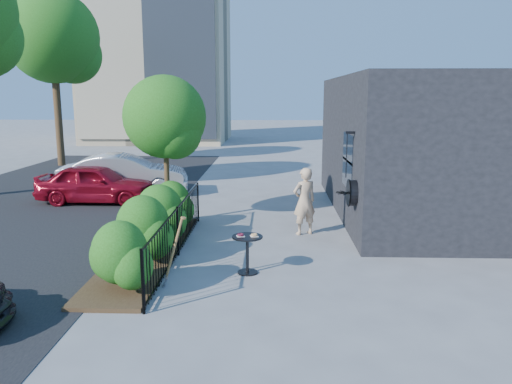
{
  "coord_description": "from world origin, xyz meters",
  "views": [
    {
      "loc": [
        0.56,
        -10.45,
        3.47
      ],
      "look_at": [
        0.17,
        1.19,
        1.2
      ],
      "focal_mm": 35.0,
      "sensor_mm": 36.0,
      "label": 1
    }
  ],
  "objects_px": {
    "cafe_table": "(247,248)",
    "car_red": "(96,184)",
    "shovel": "(172,255)",
    "street_tree_far": "(54,43)",
    "patio_tree": "(167,122)",
    "car_silver": "(125,175)",
    "woman": "(304,201)"
  },
  "relations": [
    {
      "from": "street_tree_far",
      "to": "car_silver",
      "type": "height_order",
      "value": "street_tree_far"
    },
    {
      "from": "cafe_table",
      "to": "car_silver",
      "type": "distance_m",
      "value": 9.08
    },
    {
      "from": "patio_tree",
      "to": "car_silver",
      "type": "height_order",
      "value": "patio_tree"
    },
    {
      "from": "car_red",
      "to": "street_tree_far",
      "type": "bearing_deg",
      "value": 29.87
    },
    {
      "from": "cafe_table",
      "to": "woman",
      "type": "distance_m",
      "value": 3.16
    },
    {
      "from": "cafe_table",
      "to": "car_red",
      "type": "bearing_deg",
      "value": 129.43
    },
    {
      "from": "car_silver",
      "to": "woman",
      "type": "bearing_deg",
      "value": -138.68
    },
    {
      "from": "street_tree_far",
      "to": "car_silver",
      "type": "distance_m",
      "value": 10.39
    },
    {
      "from": "cafe_table",
      "to": "car_silver",
      "type": "xyz_separation_m",
      "value": [
        -4.71,
        7.76,
        0.19
      ]
    },
    {
      "from": "cafe_table",
      "to": "car_silver",
      "type": "height_order",
      "value": "car_silver"
    },
    {
      "from": "car_silver",
      "to": "car_red",
      "type": "bearing_deg",
      "value": 147.97
    },
    {
      "from": "patio_tree",
      "to": "woman",
      "type": "bearing_deg",
      "value": -14.92
    },
    {
      "from": "street_tree_far",
      "to": "shovel",
      "type": "distance_m",
      "value": 18.77
    },
    {
      "from": "car_silver",
      "to": "patio_tree",
      "type": "bearing_deg",
      "value": -158.14
    },
    {
      "from": "cafe_table",
      "to": "shovel",
      "type": "bearing_deg",
      "value": -150.62
    },
    {
      "from": "patio_tree",
      "to": "cafe_table",
      "type": "bearing_deg",
      "value": -58.83
    },
    {
      "from": "cafe_table",
      "to": "patio_tree",
      "type": "bearing_deg",
      "value": 121.17
    },
    {
      "from": "woman",
      "to": "car_red",
      "type": "distance_m",
      "value": 7.46
    },
    {
      "from": "woman",
      "to": "patio_tree",
      "type": "bearing_deg",
      "value": -39.92
    },
    {
      "from": "cafe_table",
      "to": "woman",
      "type": "bearing_deg",
      "value": 65.78
    },
    {
      "from": "shovel",
      "to": "car_silver",
      "type": "bearing_deg",
      "value": 111.64
    },
    {
      "from": "cafe_table",
      "to": "car_red",
      "type": "relative_size",
      "value": 0.22
    },
    {
      "from": "patio_tree",
      "to": "shovel",
      "type": "xyz_separation_m",
      "value": [
        0.98,
        -4.57,
        -2.17
      ]
    },
    {
      "from": "patio_tree",
      "to": "shovel",
      "type": "distance_m",
      "value": 5.16
    },
    {
      "from": "street_tree_far",
      "to": "car_silver",
      "type": "relative_size",
      "value": 1.9
    },
    {
      "from": "cafe_table",
      "to": "car_silver",
      "type": "bearing_deg",
      "value": 121.25
    },
    {
      "from": "car_red",
      "to": "patio_tree",
      "type": "bearing_deg",
      "value": -130.12
    },
    {
      "from": "car_red",
      "to": "car_silver",
      "type": "xyz_separation_m",
      "value": [
        0.56,
        1.35,
        0.08
      ]
    },
    {
      "from": "patio_tree",
      "to": "shovel",
      "type": "height_order",
      "value": "patio_tree"
    },
    {
      "from": "cafe_table",
      "to": "shovel",
      "type": "relative_size",
      "value": 0.6
    },
    {
      "from": "woman",
      "to": "shovel",
      "type": "height_order",
      "value": "woman"
    },
    {
      "from": "shovel",
      "to": "street_tree_far",
      "type": "bearing_deg",
      "value": 118.83
    }
  ]
}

